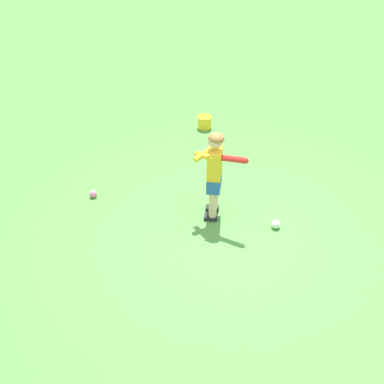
{
  "coord_description": "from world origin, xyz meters",
  "views": [
    {
      "loc": [
        -3.3,
        2.84,
        3.82
      ],
      "look_at": [
        0.51,
        0.18,
        0.45
      ],
      "focal_mm": 49.56,
      "sensor_mm": 36.0,
      "label": 1
    }
  ],
  "objects_px": {
    "play_ball_far_left": "(276,224)",
    "play_ball_behind_batter": "(93,194)",
    "child_batter": "(215,168)",
    "toy_bucket": "(205,122)"
  },
  "relations": [
    {
      "from": "child_batter",
      "to": "play_ball_behind_batter",
      "type": "relative_size",
      "value": 11.94
    },
    {
      "from": "child_batter",
      "to": "toy_bucket",
      "type": "height_order",
      "value": "child_batter"
    },
    {
      "from": "child_batter",
      "to": "toy_bucket",
      "type": "bearing_deg",
      "value": -33.21
    },
    {
      "from": "play_ball_far_left",
      "to": "play_ball_behind_batter",
      "type": "bearing_deg",
      "value": 39.83
    },
    {
      "from": "toy_bucket",
      "to": "play_ball_behind_batter",
      "type": "bearing_deg",
      "value": 106.35
    },
    {
      "from": "play_ball_behind_batter",
      "to": "play_ball_far_left",
      "type": "bearing_deg",
      "value": -140.17
    },
    {
      "from": "play_ball_far_left",
      "to": "toy_bucket",
      "type": "height_order",
      "value": "toy_bucket"
    },
    {
      "from": "play_ball_far_left",
      "to": "play_ball_behind_batter",
      "type": "relative_size",
      "value": 1.12
    },
    {
      "from": "toy_bucket",
      "to": "child_batter",
      "type": "bearing_deg",
      "value": 146.79
    },
    {
      "from": "child_batter",
      "to": "play_ball_far_left",
      "type": "distance_m",
      "value": 0.94
    }
  ]
}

